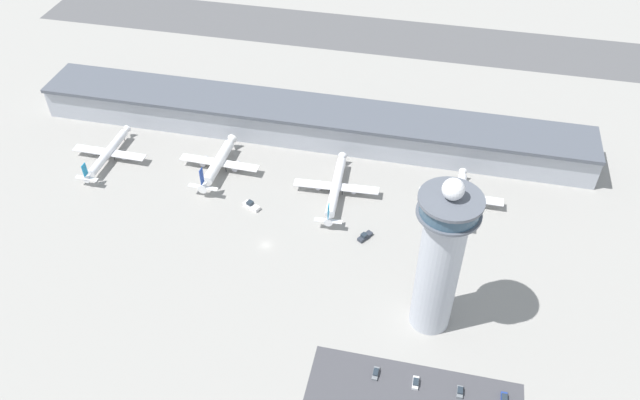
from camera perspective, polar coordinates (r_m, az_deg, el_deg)
ground_plane at (r=232.87m, az=-4.96°, el=-4.12°), size 1000.00×1000.00×0.00m
terminal_building at (r=279.22m, az=-1.03°, el=7.15°), size 244.57×25.00×15.31m
runway_strip at (r=369.46m, az=2.75°, el=15.03°), size 366.86×44.00×0.01m
control_tower at (r=190.59m, az=10.94°, el=-5.27°), size 18.50×18.50×60.21m
airplane_gate_alpha at (r=282.57m, az=-18.81°, el=4.10°), size 32.83×37.30×11.03m
airplane_gate_bravo at (r=264.99m, az=-9.28°, el=3.39°), size 34.40×35.40×13.60m
airplane_gate_charlie at (r=250.15m, az=1.46°, el=1.19°), size 34.66×42.17×11.87m
airplane_gate_delta at (r=251.65m, az=12.75°, el=0.28°), size 33.19×32.69×11.46m
service_truck_catering at (r=249.65m, az=12.00°, el=-0.90°), size 6.05×6.61×2.85m
service_truck_fuel at (r=247.58m, az=-6.30°, el=-0.52°), size 7.55×5.27×2.74m
service_truck_baggage at (r=234.56m, az=4.12°, el=-3.34°), size 5.37×6.59×2.43m
car_white_wagon at (r=198.26m, az=5.10°, el=-15.50°), size 1.84×4.63×1.48m
car_red_hatchback at (r=200.57m, az=16.49°, el=-17.05°), size 1.88×4.62×1.40m
car_yellow_taxi at (r=197.88m, az=8.73°, el=-16.18°), size 1.86×4.41×1.57m
car_green_van at (r=198.61m, az=12.67°, el=-16.73°), size 1.79×4.04×1.59m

